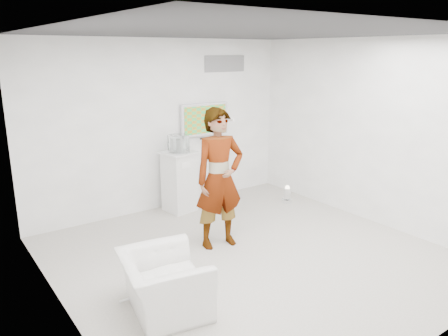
# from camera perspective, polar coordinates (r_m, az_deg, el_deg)

# --- Properties ---
(room) EXTENTS (5.01, 5.01, 3.00)m
(room) POSITION_cam_1_polar(r_m,az_deg,el_deg) (5.75, 3.63, 2.15)
(room) COLOR #B9B3AA
(room) RESTS_ON ground
(tv) EXTENTS (1.00, 0.08, 0.60)m
(tv) POSITION_cam_1_polar(r_m,az_deg,el_deg) (8.19, -2.59, 6.38)
(tv) COLOR #BBBBC0
(tv) RESTS_ON room
(logo_decal) EXTENTS (0.90, 0.02, 0.30)m
(logo_decal) POSITION_cam_1_polar(r_m,az_deg,el_deg) (8.41, 0.12, 13.47)
(logo_decal) COLOR slate
(logo_decal) RESTS_ON room
(person) EXTENTS (0.80, 0.58, 2.03)m
(person) POSITION_cam_1_polar(r_m,az_deg,el_deg) (6.23, -0.60, -1.41)
(person) COLOR silver
(person) RESTS_ON room
(armchair) EXTENTS (1.04, 1.14, 0.64)m
(armchair) POSITION_cam_1_polar(r_m,az_deg,el_deg) (4.97, -7.84, -14.74)
(armchair) COLOR silver
(armchair) RESTS_ON room
(pedestal) EXTENTS (0.59, 0.59, 1.08)m
(pedestal) POSITION_cam_1_polar(r_m,az_deg,el_deg) (7.79, -5.85, -1.76)
(pedestal) COLOR silver
(pedestal) RESTS_ON room
(floor_uplight) EXTENTS (0.27, 0.27, 0.32)m
(floor_uplight) POSITION_cam_1_polar(r_m,az_deg,el_deg) (8.35, 8.24, -3.43)
(floor_uplight) COLOR white
(floor_uplight) RESTS_ON room
(vitrine) EXTENTS (0.35, 0.35, 0.30)m
(vitrine) POSITION_cam_1_polar(r_m,az_deg,el_deg) (7.62, -5.98, 3.21)
(vitrine) COLOR silver
(vitrine) RESTS_ON pedestal
(console) EXTENTS (0.06, 0.18, 0.24)m
(console) POSITION_cam_1_polar(r_m,az_deg,el_deg) (7.63, -5.98, 3.01)
(console) COLOR silver
(console) RESTS_ON pedestal
(wii_remote) EXTENTS (0.06, 0.14, 0.03)m
(wii_remote) POSITION_cam_1_polar(r_m,az_deg,el_deg) (6.30, 0.79, 6.35)
(wii_remote) COLOR silver
(wii_remote) RESTS_ON person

